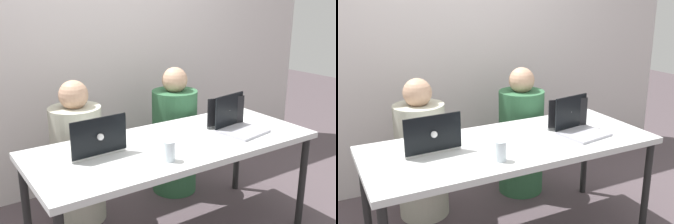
% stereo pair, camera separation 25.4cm
% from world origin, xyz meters
% --- Properties ---
extents(back_wall, '(4.85, 0.10, 2.38)m').
position_xyz_m(back_wall, '(0.00, 1.19, 1.19)').
color(back_wall, silver).
rests_on(back_wall, ground).
extents(desk, '(1.87, 0.78, 0.73)m').
position_xyz_m(desk, '(0.00, 0.00, 0.67)').
color(desk, silver).
rests_on(desk, ground).
extents(person_on_left, '(0.39, 0.39, 1.07)m').
position_xyz_m(person_on_left, '(-0.43, 0.63, 0.48)').
color(person_on_left, '#B9B8A3').
rests_on(person_on_left, ground).
extents(person_on_right, '(0.38, 0.38, 1.08)m').
position_xyz_m(person_on_right, '(0.43, 0.63, 0.48)').
color(person_on_right, '#316540').
rests_on(person_on_right, ground).
extents(laptop_front_right, '(0.33, 0.31, 0.25)m').
position_xyz_m(laptop_front_right, '(0.49, -0.07, 0.78)').
color(laptop_front_right, '#B1B0BC').
rests_on(laptop_front_right, desk).
extents(laptop_back_right, '(0.33, 0.28, 0.22)m').
position_xyz_m(laptop_back_right, '(0.49, 0.12, 0.78)').
color(laptop_back_right, '#B3B9B9').
rests_on(laptop_back_right, desk).
extents(laptop_back_left, '(0.36, 0.29, 0.24)m').
position_xyz_m(laptop_back_left, '(-0.51, 0.11, 0.78)').
color(laptop_back_left, silver).
rests_on(laptop_back_left, desk).
extents(water_glass_left, '(0.07, 0.07, 0.12)m').
position_xyz_m(water_glass_left, '(-0.20, -0.24, 0.78)').
color(water_glass_left, silver).
rests_on(water_glass_left, desk).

